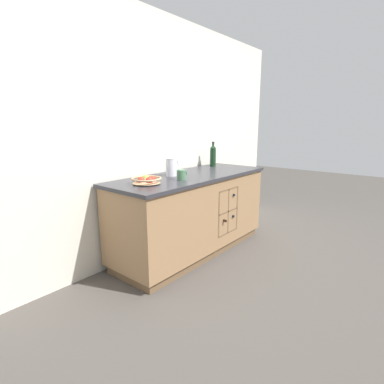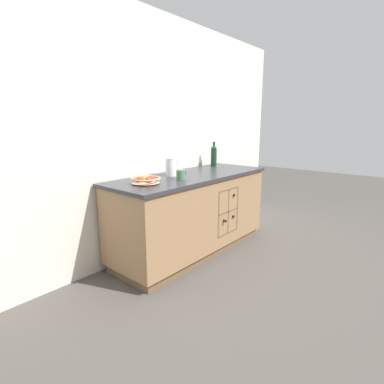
{
  "view_description": "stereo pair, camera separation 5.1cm",
  "coord_description": "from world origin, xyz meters",
  "px_view_note": "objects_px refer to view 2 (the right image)",
  "views": [
    {
      "loc": [
        -2.46,
        -2.02,
        1.41
      ],
      "look_at": [
        0.0,
        0.0,
        0.69
      ],
      "focal_mm": 28.0,
      "sensor_mm": 36.0,
      "label": 1
    },
    {
      "loc": [
        -2.43,
        -2.06,
        1.41
      ],
      "look_at": [
        0.0,
        0.0,
        0.69
      ],
      "focal_mm": 28.0,
      "sensor_mm": 36.0,
      "label": 2
    }
  ],
  "objects_px": {
    "fruit_bowl": "(146,180)",
    "ceramic_mug": "(181,175)",
    "white_pitcher": "(171,166)",
    "standing_wine_bottle": "(214,155)"
  },
  "relations": [
    {
      "from": "fruit_bowl",
      "to": "standing_wine_bottle",
      "type": "distance_m",
      "value": 1.36
    },
    {
      "from": "ceramic_mug",
      "to": "standing_wine_bottle",
      "type": "height_order",
      "value": "standing_wine_bottle"
    },
    {
      "from": "fruit_bowl",
      "to": "ceramic_mug",
      "type": "xyz_separation_m",
      "value": [
        0.36,
        -0.1,
        0.01
      ]
    },
    {
      "from": "ceramic_mug",
      "to": "standing_wine_bottle",
      "type": "xyz_separation_m",
      "value": [
        0.97,
        0.32,
        0.09
      ]
    },
    {
      "from": "standing_wine_bottle",
      "to": "fruit_bowl",
      "type": "bearing_deg",
      "value": -170.67
    },
    {
      "from": "fruit_bowl",
      "to": "white_pitcher",
      "type": "xyz_separation_m",
      "value": [
        0.46,
        0.13,
        0.06
      ]
    },
    {
      "from": "white_pitcher",
      "to": "fruit_bowl",
      "type": "bearing_deg",
      "value": -164.43
    },
    {
      "from": "white_pitcher",
      "to": "standing_wine_bottle",
      "type": "distance_m",
      "value": 0.88
    },
    {
      "from": "standing_wine_bottle",
      "to": "ceramic_mug",
      "type": "bearing_deg",
      "value": -161.69
    },
    {
      "from": "fruit_bowl",
      "to": "white_pitcher",
      "type": "relative_size",
      "value": 1.45
    }
  ]
}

